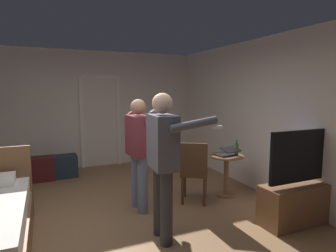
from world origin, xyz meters
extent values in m
plane|color=olive|center=(0.00, 0.00, 0.00)|extent=(7.19, 7.19, 0.00)
cube|color=silver|center=(0.00, 3.33, 1.34)|extent=(5.62, 0.12, 2.68)
cube|color=silver|center=(2.75, 0.00, 1.34)|extent=(0.12, 6.78, 2.68)
cube|color=white|center=(0.01, 3.25, 1.02)|extent=(0.08, 0.08, 2.05)
cube|color=white|center=(0.86, 3.25, 1.02)|extent=(0.08, 0.08, 2.05)
cube|color=white|center=(0.43, 3.25, 2.09)|extent=(0.93, 0.08, 0.08)
cube|color=brown|center=(2.39, -0.78, 0.27)|extent=(1.22, 0.40, 0.54)
cube|color=black|center=(2.39, -0.80, 0.94)|extent=(1.19, 0.05, 0.69)
cube|color=#474E8F|center=(2.39, -0.77, 0.94)|extent=(1.13, 0.01, 0.63)
cylinder|color=brown|center=(2.03, 0.46, 0.33)|extent=(0.08, 0.08, 0.67)
cylinder|color=brown|center=(2.03, 0.46, 0.01)|extent=(0.34, 0.34, 0.03)
cylinder|color=brown|center=(2.03, 0.46, 0.68)|extent=(0.57, 0.57, 0.03)
cube|color=black|center=(2.00, 0.46, 0.71)|extent=(0.35, 0.27, 0.02)
cube|color=black|center=(2.02, 0.34, 0.82)|extent=(0.35, 0.24, 0.07)
cube|color=navy|center=(2.02, 0.34, 0.82)|extent=(0.31, 0.21, 0.05)
cylinder|color=#345728|center=(2.17, 0.38, 0.80)|extent=(0.06, 0.06, 0.21)
cylinder|color=#345728|center=(2.17, 0.38, 0.93)|extent=(0.03, 0.03, 0.05)
cylinder|color=#4C331E|center=(1.63, 0.48, 0.23)|extent=(0.04, 0.04, 0.45)
cylinder|color=#4C331E|center=(1.35, 0.67, 0.23)|extent=(0.04, 0.04, 0.45)
cylinder|color=#4C331E|center=(1.45, 0.20, 0.23)|extent=(0.04, 0.04, 0.45)
cylinder|color=#4C331E|center=(1.16, 0.39, 0.23)|extent=(0.04, 0.04, 0.45)
cube|color=#4C331E|center=(1.40, 0.44, 0.47)|extent=(0.58, 0.58, 0.04)
cube|color=#4C331E|center=(1.30, 0.29, 0.74)|extent=(0.37, 0.26, 0.50)
cylinder|color=#333338|center=(0.49, -0.31, 0.44)|extent=(0.15, 0.15, 0.89)
cylinder|color=#333338|center=(0.47, -0.58, 0.44)|extent=(0.15, 0.15, 0.89)
cube|color=#4C4C56|center=(0.48, -0.45, 1.20)|extent=(0.29, 0.49, 0.63)
sphere|color=#D8AD8C|center=(0.48, -0.45, 1.64)|extent=(0.24, 0.24, 0.24)
cylinder|color=#4C4C56|center=(0.59, -0.19, 1.31)|extent=(0.35, 0.11, 0.50)
cylinder|color=#4C4C56|center=(0.74, -0.73, 1.42)|extent=(0.56, 0.13, 0.17)
cube|color=white|center=(1.01, -0.77, 1.38)|extent=(0.12, 0.04, 0.04)
cylinder|color=slate|center=(0.48, 0.63, 0.42)|extent=(0.15, 0.15, 0.84)
cylinder|color=slate|center=(0.50, 0.36, 0.42)|extent=(0.15, 0.15, 0.84)
cube|color=brown|center=(0.49, 0.49, 1.13)|extent=(0.29, 0.49, 0.59)
sphere|color=tan|center=(0.49, 0.49, 1.55)|extent=(0.23, 0.23, 0.23)
cylinder|color=brown|center=(0.56, 0.76, 1.24)|extent=(0.33, 0.11, 0.48)
cylinder|color=brown|center=(0.73, 0.24, 1.36)|extent=(0.46, 0.12, 0.11)
cube|color=white|center=(0.96, 0.23, 1.35)|extent=(0.12, 0.04, 0.04)
cube|color=#4C1919|center=(-0.91, 2.61, 0.23)|extent=(0.57, 0.38, 0.47)
cube|color=#1E2D38|center=(-0.49, 2.66, 0.23)|extent=(0.62, 0.39, 0.45)
camera|label=1|loc=(-0.76, -3.46, 1.80)|focal=30.43mm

